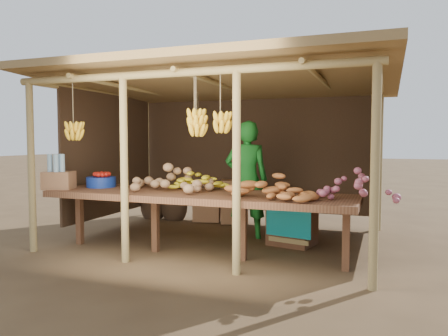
% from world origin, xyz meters
% --- Properties ---
extents(ground, '(60.00, 60.00, 0.00)m').
position_xyz_m(ground, '(0.00, 0.00, 0.00)').
color(ground, brown).
rests_on(ground, ground).
extents(stall_structure, '(4.70, 3.50, 2.43)m').
position_xyz_m(stall_structure, '(-0.06, -0.03, 1.92)').
color(stall_structure, tan).
rests_on(stall_structure, ground).
extents(counter, '(3.90, 1.05, 0.80)m').
position_xyz_m(counter, '(0.00, -0.95, 0.74)').
color(counter, brown).
rests_on(counter, ground).
extents(potato_heap, '(1.14, 0.68, 0.37)m').
position_xyz_m(potato_heap, '(-0.44, -0.89, 0.99)').
color(potato_heap, '#A37A54').
rests_on(potato_heap, counter).
extents(sweet_potato_heap, '(1.05, 0.64, 0.36)m').
position_xyz_m(sweet_potato_heap, '(0.93, -1.17, 0.98)').
color(sweet_potato_heap, '#A55D2A').
rests_on(sweet_potato_heap, counter).
extents(onion_heap, '(0.90, 0.58, 0.36)m').
position_xyz_m(onion_heap, '(1.90, -1.10, 0.98)').
color(onion_heap, '#AA5266').
rests_on(onion_heap, counter).
extents(banana_pile, '(0.67, 0.40, 0.35)m').
position_xyz_m(banana_pile, '(-0.12, -0.64, 0.98)').
color(banana_pile, yellow).
rests_on(banana_pile, counter).
extents(tomato_basin, '(0.40, 0.40, 0.21)m').
position_xyz_m(tomato_basin, '(-1.52, -0.83, 0.89)').
color(tomato_basin, navy).
rests_on(tomato_basin, counter).
extents(bottle_box, '(0.45, 0.40, 0.47)m').
position_xyz_m(bottle_box, '(-1.90, -1.23, 0.98)').
color(bottle_box, '#936342').
rests_on(bottle_box, counter).
extents(vendor, '(0.73, 0.60, 1.73)m').
position_xyz_m(vendor, '(0.27, 0.23, 0.87)').
color(vendor, '#197423').
rests_on(vendor, ground).
extents(tarp_crate, '(0.75, 0.68, 0.77)m').
position_xyz_m(tarp_crate, '(0.99, 0.05, 0.32)').
color(tarp_crate, brown).
rests_on(tarp_crate, ground).
extents(carton_stack, '(1.07, 0.49, 0.74)m').
position_xyz_m(carton_stack, '(-0.42, 1.20, 0.33)').
color(carton_stack, '#936342').
rests_on(carton_stack, ground).
extents(burlap_sacks, '(0.91, 0.48, 0.65)m').
position_xyz_m(burlap_sacks, '(-1.63, 1.20, 0.28)').
color(burlap_sacks, '#463120').
rests_on(burlap_sacks, ground).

